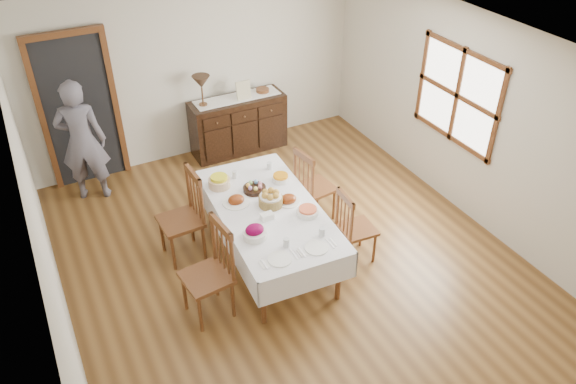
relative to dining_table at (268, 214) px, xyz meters
name	(u,v)px	position (x,y,z in m)	size (l,w,h in m)	color
ground	(292,262)	(0.21, -0.19, -0.65)	(6.00, 6.00, 0.00)	brown
room_shell	(262,127)	(0.06, 0.24, 0.99)	(5.02, 6.02, 2.65)	white
dining_table	(268,214)	(0.00, 0.00, 0.00)	(1.23, 2.22, 0.74)	white
chair_left_near	(211,271)	(-0.88, -0.49, -0.09)	(0.51, 0.51, 1.12)	#5C3319
chair_left_far	(185,215)	(-0.82, 0.53, -0.08)	(0.49, 0.49, 1.13)	#5C3319
chair_right_near	(353,226)	(0.87, -0.45, -0.17)	(0.42, 0.42, 0.95)	#5C3319
chair_right_far	(312,185)	(0.84, 0.46, -0.13)	(0.48, 0.48, 1.03)	#5C3319
sideboard	(238,125)	(0.70, 2.53, -0.22)	(1.45, 0.53, 0.87)	black
person	(81,137)	(-1.59, 2.31, 0.26)	(0.57, 0.37, 1.83)	slate
bread_basket	(271,199)	(0.05, 0.04, 0.17)	(0.28, 0.28, 0.19)	olive
egg_basket	(254,188)	(0.01, 0.38, 0.13)	(0.27, 0.27, 0.11)	black
ham_platter_a	(236,200)	(-0.28, 0.26, 0.12)	(0.32, 0.32, 0.11)	white
ham_platter_b	(288,200)	(0.26, 0.00, 0.12)	(0.27, 0.27, 0.11)	white
beet_bowl	(255,232)	(-0.35, -0.40, 0.15)	(0.26, 0.26, 0.15)	white
carrot_bowl	(281,178)	(0.37, 0.43, 0.13)	(0.20, 0.20, 0.09)	white
pineapple_bowl	(219,182)	(-0.32, 0.66, 0.15)	(0.26, 0.26, 0.14)	#D4B28A
casserole_dish	(308,211)	(0.34, -0.30, 0.13)	(0.25, 0.25, 0.08)	white
butter_dish	(267,216)	(-0.10, -0.17, 0.12)	(0.15, 0.10, 0.07)	white
setting_left	(282,253)	(-0.23, -0.78, 0.11)	(0.43, 0.31, 0.10)	white
setting_right	(318,242)	(0.19, -0.80, 0.11)	(0.43, 0.31, 0.10)	white
glass_far_a	(235,175)	(-0.09, 0.74, 0.14)	(0.06, 0.06, 0.10)	silver
glass_far_b	(269,166)	(0.37, 0.73, 0.14)	(0.06, 0.06, 0.09)	silver
runner	(237,98)	(0.72, 2.56, 0.22)	(1.30, 0.35, 0.01)	white
table_lamp	(201,83)	(0.18, 2.55, 0.57)	(0.26, 0.26, 0.46)	brown
picture_frame	(244,90)	(0.79, 2.47, 0.36)	(0.22, 0.08, 0.28)	#BDB58F
deco_bowl	(263,90)	(1.14, 2.57, 0.25)	(0.20, 0.20, 0.06)	#5C3319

